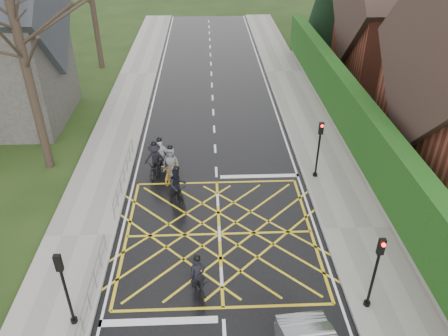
{
  "coord_description": "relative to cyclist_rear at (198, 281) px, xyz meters",
  "views": [
    {
      "loc": [
        -0.41,
        -14.52,
        12.52
      ],
      "look_at": [
        0.34,
        3.32,
        1.3
      ],
      "focal_mm": 35.0,
      "sensor_mm": 36.0,
      "label": 1
    }
  ],
  "objects": [
    {
      "name": "railing_south",
      "position": [
        -3.76,
        -0.31,
        0.22
      ],
      "size": [
        0.05,
        5.04,
        1.03
      ],
      "color": "slate",
      "rests_on": "ground"
    },
    {
      "name": "traffic_light_ne",
      "position": [
        5.99,
        7.39,
        1.1
      ],
      "size": [
        0.24,
        0.31,
        3.21
      ],
      "rotation": [
        0.0,
        0.0,
        3.14
      ],
      "color": "black",
      "rests_on": "ground"
    },
    {
      "name": "ground",
      "position": [
        0.89,
        3.19,
        -0.56
      ],
      "size": [
        120.0,
        120.0,
        0.0
      ],
      "primitive_type": "plane",
      "color": "black",
      "rests_on": "ground"
    },
    {
      "name": "cyclist_front",
      "position": [
        -2.03,
        8.45,
        0.17
      ],
      "size": [
        1.13,
        2.05,
        1.98
      ],
      "rotation": [
        0.0,
        0.0,
        -0.18
      ],
      "color": "black",
      "rests_on": "ground"
    },
    {
      "name": "sidewalk_right",
      "position": [
        6.89,
        3.19,
        -0.49
      ],
      "size": [
        3.0,
        80.0,
        0.15
      ],
      "primitive_type": "cube",
      "color": "gray",
      "rests_on": "ground"
    },
    {
      "name": "cyclist_back",
      "position": [
        -1.0,
        5.61,
        0.2
      ],
      "size": [
        1.29,
        2.07,
        2.01
      ],
      "rotation": [
        0.0,
        0.0,
        0.39
      ],
      "color": "black",
      "rests_on": "ground"
    },
    {
      "name": "cyclist_rear",
      "position": [
        0.0,
        0.0,
        0.0
      ],
      "size": [
        1.08,
        1.88,
        1.73
      ],
      "rotation": [
        0.0,
        0.0,
        0.28
      ],
      "color": "black",
      "rests_on": "ground"
    },
    {
      "name": "traffic_light_sw",
      "position": [
        -4.21,
        -1.3,
        1.1
      ],
      "size": [
        0.24,
        0.31,
        3.21
      ],
      "color": "black",
      "rests_on": "ground"
    },
    {
      "name": "traffic_light_se",
      "position": [
        5.99,
        -1.01,
        1.1
      ],
      "size": [
        0.24,
        0.31,
        3.21
      ],
      "rotation": [
        0.0,
        0.0,
        3.14
      ],
      "color": "black",
      "rests_on": "ground"
    },
    {
      "name": "house_far",
      "position": [
        15.64,
        21.19,
        3.8
      ],
      "size": [
        9.8,
        8.8,
        10.3
      ],
      "color": "brown",
      "rests_on": "ground"
    },
    {
      "name": "road",
      "position": [
        0.89,
        3.19,
        -0.56
      ],
      "size": [
        9.0,
        80.0,
        0.01
      ],
      "primitive_type": "cube",
      "color": "black",
      "rests_on": "ground"
    },
    {
      "name": "hedge",
      "position": [
        8.64,
        9.19,
        1.54
      ],
      "size": [
        0.9,
        38.0,
        2.8
      ],
      "primitive_type": "cube",
      "color": "#0E360F",
      "rests_on": "stone_wall"
    },
    {
      "name": "cyclist_mid",
      "position": [
        -2.28,
        8.16,
        0.14
      ],
      "size": [
        1.23,
        2.07,
        1.93
      ],
      "rotation": [
        0.0,
        0.0,
        -0.16
      ],
      "color": "black",
      "rests_on": "ground"
    },
    {
      "name": "tree_near",
      "position": [
        -8.11,
        9.19,
        7.35
      ],
      "size": [
        9.24,
        9.24,
        11.44
      ],
      "color": "black",
      "rests_on": "ground"
    },
    {
      "name": "sidewalk_left",
      "position": [
        -5.11,
        3.19,
        -0.49
      ],
      "size": [
        3.0,
        80.0,
        0.15
      ],
      "primitive_type": "cube",
      "color": "gray",
      "rests_on": "ground"
    },
    {
      "name": "railing_north",
      "position": [
        -3.76,
        7.19,
        0.23
      ],
      "size": [
        0.05,
        6.04,
        1.03
      ],
      "color": "slate",
      "rests_on": "ground"
    },
    {
      "name": "cyclist_lead",
      "position": [
        -1.43,
        7.72,
        0.11
      ],
      "size": [
        1.1,
        2.08,
        1.92
      ],
      "rotation": [
        0.0,
        0.0,
        -0.22
      ],
      "color": "#B27A15",
      "rests_on": "ground"
    },
    {
      "name": "stone_wall",
      "position": [
        8.64,
        9.19,
        -0.21
      ],
      "size": [
        0.5,
        38.0,
        0.7
      ],
      "primitive_type": "cube",
      "color": "slate",
      "rests_on": "ground"
    }
  ]
}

